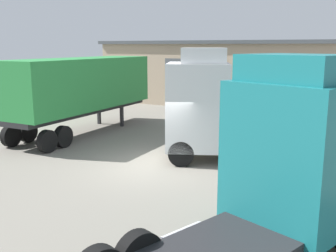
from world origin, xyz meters
The scene contains 5 objects.
ground_plane centered at (0.00, 0.00, 0.00)m, with size 60.00×60.00×0.00m, color slate.
warehouse_building centered at (0.00, 17.70, 2.46)m, with size 27.43×7.92×4.90m.
tractor_unit_white centered at (1.20, 2.38, 2.11)m, with size 6.53×4.85×4.46m.
container_trailer_green centered at (-6.42, 3.50, 2.50)m, with size 2.92×9.30×3.91m.
tractor_unit_teal centered at (5.61, -3.39, 2.06)m, with size 4.36×6.75×4.36m.
Camera 1 is at (7.52, -11.84, 4.54)m, focal length 42.00 mm.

